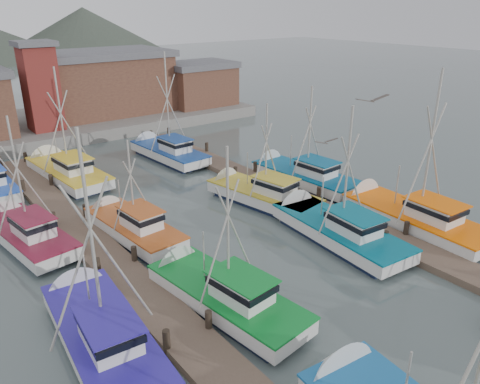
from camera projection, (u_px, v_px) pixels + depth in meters
ground at (282, 269)px, 24.66m from camera, size 260.00×260.00×0.00m
dock_left at (125, 277)px, 23.58m from camera, size 2.30×46.00×1.50m
dock_right at (318, 208)px, 31.51m from camera, size 2.30×46.00×1.50m
quay at (56, 124)px, 51.58m from camera, size 44.00×16.00×1.20m
shed_center at (104, 82)px, 53.44m from camera, size 14.84×9.54×6.90m
shed_right at (199, 83)px, 57.79m from camera, size 8.48×6.36×5.20m
lookout_tower at (40, 86)px, 45.65m from camera, size 3.60×3.60×8.50m
boat_4 at (218, 293)px, 21.50m from camera, size 3.74×9.16×8.58m
boat_5 at (332, 228)px, 27.69m from camera, size 3.79×9.82×8.96m
boat_6 at (99, 329)px, 19.06m from camera, size 4.10×9.45×10.08m
boat_7 at (408, 215)px, 29.30m from camera, size 4.36×10.13×10.74m
boat_8 at (130, 226)px, 27.96m from camera, size 3.24×8.42×6.76m
boat_9 at (258, 193)px, 32.70m from camera, size 4.16×9.26×7.85m
boat_10 at (25, 233)px, 27.09m from camera, size 3.73×8.80×8.35m
boat_11 at (300, 175)px, 36.26m from camera, size 3.57×9.61×8.43m
boat_12 at (65, 171)px, 37.15m from camera, size 3.98×10.24×9.73m
boat_13 at (166, 151)px, 41.91m from camera, size 4.05×9.41×10.17m
gull_near at (373, 100)px, 15.74m from camera, size 1.55×0.64×0.24m
gull_far at (326, 142)px, 25.04m from camera, size 1.54×0.66×0.24m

